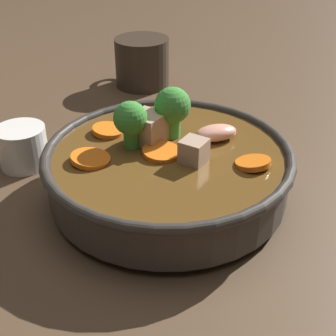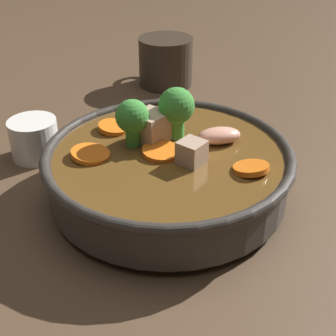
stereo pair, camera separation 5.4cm
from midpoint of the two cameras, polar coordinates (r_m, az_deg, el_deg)
ground_plane at (r=0.56m, az=2.75°, el=-3.62°), size 3.00×3.00×0.00m
stirfry_bowl at (r=0.54m, az=2.84°, el=0.17°), size 0.29×0.29×0.12m
tea_cup at (r=0.65m, az=-13.73°, el=3.47°), size 0.07×0.07×0.05m
dark_mug at (r=0.87m, az=1.51°, el=12.84°), size 0.12×0.10×0.09m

